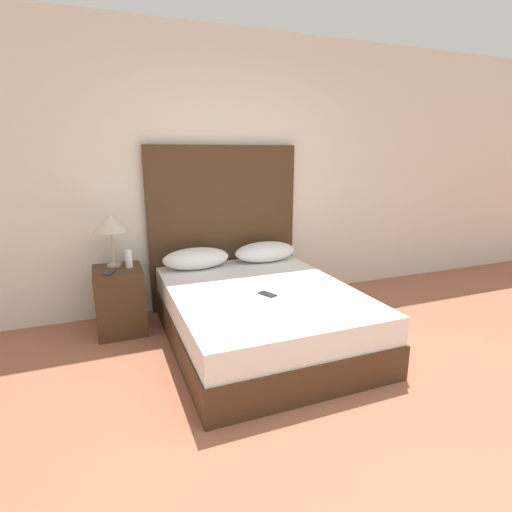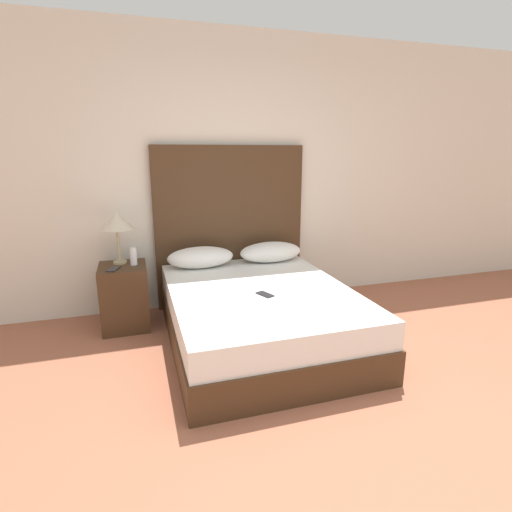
# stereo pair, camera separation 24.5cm
# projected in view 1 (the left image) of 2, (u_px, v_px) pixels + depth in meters

# --- Properties ---
(ground_plane) EXTENTS (16.00, 16.00, 0.00)m
(ground_plane) POSITION_uv_depth(u_px,v_px,m) (402.00, 467.00, 2.03)
(ground_plane) COLOR #9E5B42
(wall_back) EXTENTS (10.00, 0.06, 2.70)m
(wall_back) POSITION_uv_depth(u_px,v_px,m) (234.00, 173.00, 4.06)
(wall_back) COLOR silver
(wall_back) RESTS_ON ground_plane
(bed) EXTENTS (1.46, 1.90, 0.47)m
(bed) POSITION_uv_depth(u_px,v_px,m) (260.00, 315.00, 3.35)
(bed) COLOR #422B19
(bed) RESTS_ON ground_plane
(headboard) EXTENTS (1.53, 0.05, 1.63)m
(headboard) POSITION_uv_depth(u_px,v_px,m) (224.00, 227.00, 4.08)
(headboard) COLOR #422B19
(headboard) RESTS_ON ground_plane
(pillow_left) EXTENTS (0.64, 0.31, 0.20)m
(pillow_left) POSITION_uv_depth(u_px,v_px,m) (196.00, 258.00, 3.80)
(pillow_left) COLOR white
(pillow_left) RESTS_ON bed
(pillow_right) EXTENTS (0.64, 0.31, 0.20)m
(pillow_right) POSITION_uv_depth(u_px,v_px,m) (265.00, 252.00, 4.06)
(pillow_right) COLOR white
(pillow_right) RESTS_ON bed
(phone_on_bed) EXTENTS (0.12, 0.17, 0.01)m
(phone_on_bed) POSITION_uv_depth(u_px,v_px,m) (267.00, 294.00, 3.13)
(phone_on_bed) COLOR #232328
(phone_on_bed) RESTS_ON bed
(nightstand) EXTENTS (0.41, 0.45, 0.58)m
(nightstand) POSITION_uv_depth(u_px,v_px,m) (120.00, 300.00, 3.53)
(nightstand) COLOR #422B19
(nightstand) RESTS_ON ground_plane
(table_lamp) EXTENTS (0.30, 0.30, 0.47)m
(table_lamp) POSITION_uv_depth(u_px,v_px,m) (111.00, 224.00, 3.43)
(table_lamp) COLOR tan
(table_lamp) RESTS_ON nightstand
(phone_on_nightstand) EXTENTS (0.12, 0.17, 0.01)m
(phone_on_nightstand) POSITION_uv_depth(u_px,v_px,m) (109.00, 272.00, 3.33)
(phone_on_nightstand) COLOR #232328
(phone_on_nightstand) RESTS_ON nightstand
(toiletry_bottle) EXTENTS (0.06, 0.06, 0.16)m
(toiletry_bottle) POSITION_uv_depth(u_px,v_px,m) (129.00, 259.00, 3.47)
(toiletry_bottle) COLOR silver
(toiletry_bottle) RESTS_ON nightstand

